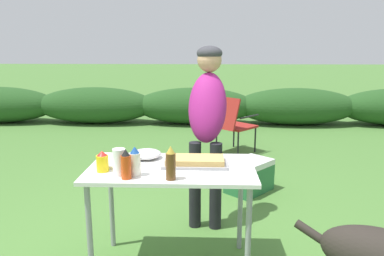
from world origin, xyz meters
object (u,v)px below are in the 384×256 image
plate_stack (119,163)px  mustard_bottle (102,162)px  hot_sauce_bottle (126,165)px  folding_table (172,178)px  camp_chair_green_behind_table (232,122)px  mixing_bowl (146,154)px  mayo_bottle (135,162)px  food_tray (195,162)px  paper_cup_stack (119,162)px  cooler_box (249,176)px  beer_bottle (171,164)px  standing_person_in_dark_puffer (207,114)px

plate_stack → mustard_bottle: bearing=-117.7°
hot_sauce_bottle → mustard_bottle: hot_sauce_bottle is taller
folding_table → camp_chair_green_behind_table: (0.59, 2.87, -0.20)m
mixing_bowl → mayo_bottle: 0.37m
camp_chair_green_behind_table → food_tray: bearing=-55.7°
plate_stack → paper_cup_stack: paper_cup_stack is taller
hot_sauce_bottle → plate_stack: bearing=111.6°
mustard_bottle → paper_cup_stack: bearing=-29.6°
camp_chair_green_behind_table → cooler_box: size_ratio=1.46×
paper_cup_stack → beer_bottle: bearing=-10.8°
mixing_bowl → mayo_bottle: mayo_bottle is taller
mixing_bowl → beer_bottle: 0.49m
food_tray → beer_bottle: size_ratio=2.10×
folding_table → food_tray: 0.19m
hot_sauce_bottle → cooler_box: bearing=60.5°
mustard_bottle → standing_person_in_dark_puffer: (0.67, 0.83, 0.17)m
mayo_bottle → mustard_bottle: size_ratio=1.36×
standing_person_in_dark_puffer → mustard_bottle: bearing=-122.0°
food_tray → hot_sauce_bottle: size_ratio=2.37×
plate_stack → mayo_bottle: mayo_bottle is taller
mixing_bowl → folding_table: bearing=-43.1°
beer_bottle → plate_stack: bearing=144.1°
camp_chair_green_behind_table → cooler_box: bearing=-42.8°
folding_table → mixing_bowl: (-0.20, 0.19, 0.11)m
hot_sauce_bottle → beer_bottle: size_ratio=0.89×
plate_stack → camp_chair_green_behind_table: bearing=71.5°
folding_table → mayo_bottle: size_ratio=5.99×
cooler_box → camp_chair_green_behind_table: bearing=46.6°
folding_table → camp_chair_green_behind_table: bearing=78.4°
plate_stack → mustard_bottle: (-0.07, -0.14, 0.05)m
mixing_bowl → mayo_bottle: bearing=-91.7°
beer_bottle → camp_chair_green_behind_table: (0.57, 3.12, -0.37)m
paper_cup_stack → standing_person_in_dark_puffer: 1.06m
mustard_bottle → beer_bottle: bearing=-16.5°
mayo_bottle → food_tray: bearing=30.0°
food_tray → paper_cup_stack: 0.51m
plate_stack → beer_bottle: bearing=-35.9°
mixing_bowl → beer_bottle: beer_bottle is taller
hot_sauce_bottle → mustard_bottle: size_ratio=1.38×
mustard_bottle → mixing_bowl: bearing=51.7°
folding_table → mustard_bottle: 0.47m
food_tray → hot_sauce_bottle: (-0.41, -0.27, 0.06)m
mixing_bowl → cooler_box: (0.89, 1.25, -0.60)m
cooler_box → food_tray: bearing=-158.5°
folding_table → cooler_box: folding_table is taller
folding_table → mayo_bottle: 0.32m
food_tray → hot_sauce_bottle: hot_sauce_bottle is taller
hot_sauce_bottle → camp_chair_green_behind_table: (0.84, 3.11, -0.36)m
plate_stack → mixing_bowl: 0.22m
mixing_bowl → mustard_bottle: bearing=-128.3°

